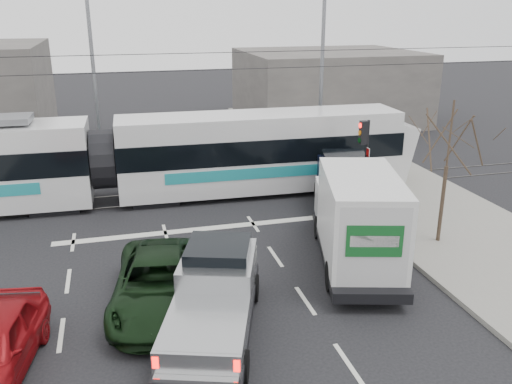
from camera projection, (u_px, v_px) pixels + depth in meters
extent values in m
plane|color=black|center=(248.00, 309.00, 15.22)|extent=(120.00, 120.00, 0.00)
cube|color=#33302D|center=(194.00, 195.00, 24.35)|extent=(60.00, 1.60, 0.03)
cube|color=#67615D|center=(328.00, 87.00, 39.24)|extent=(12.00, 10.00, 5.00)
cylinder|color=#47382B|center=(442.00, 204.00, 18.85)|extent=(0.14, 0.14, 2.75)
cylinder|color=#47382B|center=(450.00, 134.00, 18.03)|extent=(0.07, 0.07, 2.25)
cylinder|color=black|center=(366.00, 164.00, 22.12)|extent=(0.12, 0.12, 3.60)
cube|color=black|center=(363.00, 133.00, 21.65)|extent=(0.28, 0.28, 0.95)
cylinder|color=#FF0C07|center=(360.00, 126.00, 21.51)|extent=(0.06, 0.20, 0.20)
cylinder|color=orange|center=(360.00, 133.00, 21.61)|extent=(0.06, 0.20, 0.20)
cylinder|color=#05330C|center=(359.00, 140.00, 21.71)|extent=(0.06, 0.20, 0.20)
cube|color=white|center=(368.00, 153.00, 21.82)|extent=(0.02, 0.30, 0.40)
cylinder|color=slate|center=(322.00, 77.00, 28.36)|extent=(0.20, 0.20, 9.00)
cylinder|color=slate|center=(94.00, 80.00, 27.40)|extent=(0.20, 0.20, 9.00)
cylinder|color=black|center=(189.00, 71.00, 22.56)|extent=(60.00, 0.03, 0.03)
cylinder|color=black|center=(189.00, 53.00, 22.33)|extent=(60.00, 0.03, 0.03)
cube|color=silver|center=(260.00, 170.00, 24.52)|extent=(12.59, 3.00, 1.52)
cube|color=black|center=(261.00, 145.00, 24.14)|extent=(12.65, 3.02, 1.03)
cube|color=silver|center=(261.00, 124.00, 23.84)|extent=(12.58, 2.89, 0.97)
cube|color=teal|center=(268.00, 173.00, 23.21)|extent=(8.76, 0.28, 0.48)
cylinder|color=black|center=(103.00, 159.00, 22.75)|extent=(1.05, 2.55, 2.52)
cube|color=black|center=(58.00, 203.00, 22.89)|extent=(2.01, 2.29, 0.35)
cube|color=black|center=(155.00, 195.00, 23.77)|extent=(2.01, 2.29, 0.35)
cube|color=black|center=(330.00, 182.00, 25.53)|extent=(2.01, 2.29, 0.35)
cube|color=black|center=(214.00, 316.00, 13.86)|extent=(3.64, 5.96, 0.24)
cube|color=#A2A4A7|center=(218.00, 274.00, 14.59)|extent=(2.56, 2.85, 1.12)
cube|color=black|center=(218.00, 253.00, 14.49)|extent=(2.10, 2.13, 0.53)
cube|color=#A2A4A7|center=(225.00, 259.00, 15.94)|extent=(2.07, 1.55, 0.53)
cube|color=#A2A4A7|center=(206.00, 331.00, 12.56)|extent=(2.61, 3.01, 0.63)
cube|color=silver|center=(196.00, 382.00, 11.26)|extent=(1.75, 0.74, 0.17)
cube|color=#FF0C07|center=(156.00, 362.00, 11.30)|extent=(0.15, 0.12, 0.27)
cube|color=#FF0C07|center=(237.00, 365.00, 11.20)|extent=(0.15, 0.12, 0.27)
cylinder|color=black|center=(192.00, 286.00, 15.66)|extent=(0.51, 0.82, 0.78)
cylinder|color=black|center=(254.00, 288.00, 15.55)|extent=(0.51, 0.82, 0.78)
cylinder|color=black|center=(164.00, 364.00, 12.26)|extent=(0.51, 0.82, 0.78)
cylinder|color=black|center=(242.00, 367.00, 12.15)|extent=(0.51, 0.82, 0.78)
cube|color=black|center=(354.00, 249.00, 17.74)|extent=(3.85, 6.76, 0.32)
cube|color=white|center=(345.00, 202.00, 19.78)|extent=(2.42, 2.04, 1.46)
cube|color=black|center=(346.00, 186.00, 19.73)|extent=(2.01, 1.47, 0.55)
cube|color=silver|center=(360.00, 218.00, 16.69)|extent=(3.29, 4.79, 2.70)
cube|color=silver|center=(374.00, 248.00, 14.65)|extent=(1.87, 0.57, 2.38)
cube|color=#12511F|center=(375.00, 241.00, 14.54)|extent=(1.48, 0.43, 0.92)
cube|color=black|center=(371.00, 299.00, 14.92)|extent=(1.96, 0.75, 0.16)
cylinder|color=black|center=(319.00, 227.00, 19.72)|extent=(0.49, 0.87, 0.82)
cylinder|color=black|center=(372.00, 228.00, 19.69)|extent=(0.49, 0.87, 0.82)
cylinder|color=black|center=(331.00, 276.00, 16.07)|extent=(0.51, 0.96, 0.92)
cylinder|color=black|center=(397.00, 277.00, 16.05)|extent=(0.51, 0.96, 0.92)
cube|color=black|center=(346.00, 203.00, 21.63)|extent=(3.43, 5.84, 0.28)
cube|color=black|center=(344.00, 177.00, 22.31)|extent=(2.54, 2.76, 1.27)
cube|color=black|center=(344.00, 161.00, 22.20)|extent=(2.11, 2.05, 0.61)
cube|color=black|center=(339.00, 173.00, 23.64)|extent=(2.13, 1.47, 0.61)
cube|color=black|center=(352.00, 203.00, 20.34)|extent=(2.58, 2.92, 0.72)
cube|color=silver|center=(358.00, 225.00, 19.09)|extent=(1.86, 0.69, 0.20)
cube|color=#590505|center=(332.00, 213.00, 19.07)|extent=(0.17, 0.13, 0.31)
cube|color=#590505|center=(383.00, 213.00, 19.05)|extent=(0.17, 0.13, 0.31)
cylinder|color=black|center=(319.00, 192.00, 23.36)|extent=(0.53, 0.93, 0.88)
cylinder|color=black|center=(362.00, 192.00, 23.34)|extent=(0.53, 0.93, 0.88)
cylinder|color=black|center=(328.00, 223.00, 20.03)|extent=(0.53, 0.93, 0.88)
cylinder|color=black|center=(378.00, 223.00, 20.01)|extent=(0.53, 0.93, 0.88)
imported|color=black|center=(158.00, 283.00, 15.10)|extent=(3.18, 5.54, 1.45)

